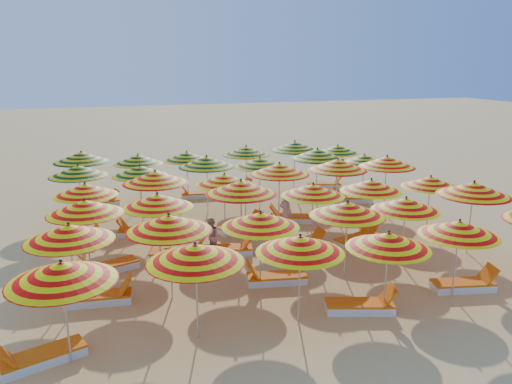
# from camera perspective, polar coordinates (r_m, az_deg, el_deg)

# --- Properties ---
(ground) EXTENTS (120.00, 120.00, 0.00)m
(ground) POSITION_cam_1_polar(r_m,az_deg,el_deg) (18.06, 0.50, -5.30)
(ground) COLOR tan
(ground) RESTS_ON ground
(umbrella_0) EXTENTS (2.40, 2.40, 2.34)m
(umbrella_0) POSITION_cam_1_polar(r_m,az_deg,el_deg) (10.84, -21.32, -8.53)
(umbrella_0) COLOR silver
(umbrella_0) RESTS_ON ground
(umbrella_1) EXTENTS (2.72, 2.72, 2.34)m
(umbrella_1) POSITION_cam_1_polar(r_m,az_deg,el_deg) (11.12, -6.94, -7.00)
(umbrella_1) COLOR silver
(umbrella_1) RESTS_ON ground
(umbrella_2) EXTENTS (2.50, 2.50, 2.25)m
(umbrella_2) POSITION_cam_1_polar(r_m,az_deg,el_deg) (11.85, 5.07, -5.98)
(umbrella_2) COLOR silver
(umbrella_2) RESTS_ON ground
(umbrella_3) EXTENTS (2.20, 2.20, 2.19)m
(umbrella_3) POSITION_cam_1_polar(r_m,az_deg,el_deg) (12.62, 14.89, -5.39)
(umbrella_3) COLOR silver
(umbrella_3) RESTS_ON ground
(umbrella_4) EXTENTS (2.47, 2.47, 2.20)m
(umbrella_4) POSITION_cam_1_polar(r_m,az_deg,el_deg) (14.08, 22.20, -3.87)
(umbrella_4) COLOR silver
(umbrella_4) RESTS_ON ground
(umbrella_6) EXTENTS (2.85, 2.85, 2.34)m
(umbrella_6) POSITION_cam_1_polar(r_m,az_deg,el_deg) (13.18, -20.57, -4.38)
(umbrella_6) COLOR silver
(umbrella_6) RESTS_ON ground
(umbrella_7) EXTENTS (2.40, 2.40, 2.39)m
(umbrella_7) POSITION_cam_1_polar(r_m,az_deg,el_deg) (13.13, -9.91, -3.53)
(umbrella_7) COLOR silver
(umbrella_7) RESTS_ON ground
(umbrella_8) EXTENTS (2.50, 2.50, 2.27)m
(umbrella_8) POSITION_cam_1_polar(r_m,az_deg,el_deg) (13.55, 0.52, -3.19)
(umbrella_8) COLOR silver
(umbrella_8) RESTS_ON ground
(umbrella_9) EXTENTS (2.79, 2.79, 2.34)m
(umbrella_9) POSITION_cam_1_polar(r_m,az_deg,el_deg) (14.55, 10.40, -1.93)
(umbrella_9) COLOR silver
(umbrella_9) RESTS_ON ground
(umbrella_10) EXTENTS (2.16, 2.16, 2.21)m
(umbrella_10) POSITION_cam_1_polar(r_m,az_deg,el_deg) (15.87, 16.75, -1.36)
(umbrella_10) COLOR silver
(umbrella_10) RESTS_ON ground
(umbrella_11) EXTENTS (2.63, 2.63, 2.48)m
(umbrella_11) POSITION_cam_1_polar(r_m,az_deg,el_deg) (17.55, 23.62, 0.31)
(umbrella_11) COLOR silver
(umbrella_11) RESTS_ON ground
(umbrella_12) EXTENTS (2.72, 2.72, 2.36)m
(umbrella_12) POSITION_cam_1_polar(r_m,az_deg,el_deg) (15.29, -18.96, -1.64)
(umbrella_12) COLOR silver
(umbrella_12) RESTS_ON ground
(umbrella_13) EXTENTS (2.72, 2.72, 2.32)m
(umbrella_13) POSITION_cam_1_polar(r_m,az_deg,el_deg) (15.53, -11.18, -0.99)
(umbrella_13) COLOR silver
(umbrella_13) RESTS_ON ground
(umbrella_14) EXTENTS (2.69, 2.69, 2.50)m
(umbrella_14) POSITION_cam_1_polar(r_m,az_deg,el_deg) (16.20, -1.73, 0.52)
(umbrella_14) COLOR silver
(umbrella_14) RESTS_ON ground
(umbrella_15) EXTENTS (2.66, 2.66, 2.28)m
(umbrella_15) POSITION_cam_1_polar(r_m,az_deg,el_deg) (16.77, 6.52, 0.23)
(umbrella_15) COLOR silver
(umbrella_15) RESTS_ON ground
(umbrella_16) EXTENTS (2.81, 2.81, 2.29)m
(umbrella_16) POSITION_cam_1_polar(r_m,az_deg,el_deg) (17.72, 13.03, 0.73)
(umbrella_16) COLOR silver
(umbrella_16) RESTS_ON ground
(umbrella_17) EXTENTS (2.33, 2.33, 2.20)m
(umbrella_17) POSITION_cam_1_polar(r_m,az_deg,el_deg) (19.19, 19.32, 1.10)
(umbrella_17) COLOR silver
(umbrella_17) RESTS_ON ground
(umbrella_18) EXTENTS (2.49, 2.49, 2.27)m
(umbrella_18) POSITION_cam_1_polar(r_m,az_deg,el_deg) (17.71, -18.92, 0.25)
(umbrella_18) COLOR silver
(umbrella_18) RESTS_ON ground
(umbrella_19) EXTENTS (2.66, 2.66, 2.49)m
(umbrella_19) POSITION_cam_1_polar(r_m,az_deg,el_deg) (18.06, -11.42, 1.65)
(umbrella_19) COLOR silver
(umbrella_19) RESTS_ON ground
(umbrella_20) EXTENTS (2.69, 2.69, 2.28)m
(umbrella_20) POSITION_cam_1_polar(r_m,az_deg,el_deg) (18.22, -3.63, 1.44)
(umbrella_20) COLOR silver
(umbrella_20) RESTS_ON ground
(umbrella_21) EXTENTS (2.67, 2.67, 2.47)m
(umbrella_21) POSITION_cam_1_polar(r_m,az_deg,el_deg) (19.19, 2.69, 2.64)
(umbrella_21) COLOR silver
(umbrella_21) RESTS_ON ground
(umbrella_22) EXTENTS (2.47, 2.47, 2.51)m
(umbrella_22) POSITION_cam_1_polar(r_m,az_deg,el_deg) (20.06, 9.31, 3.07)
(umbrella_22) COLOR silver
(umbrella_22) RESTS_ON ground
(umbrella_23) EXTENTS (2.76, 2.76, 2.48)m
(umbrella_23) POSITION_cam_1_polar(r_m,az_deg,el_deg) (21.25, 14.73, 3.36)
(umbrella_23) COLOR silver
(umbrella_23) RESTS_ON ground
(umbrella_24) EXTENTS (2.54, 2.54, 2.39)m
(umbrella_24) POSITION_cam_1_polar(r_m,az_deg,el_deg) (20.36, -19.64, 2.29)
(umbrella_24) COLOR silver
(umbrella_24) RESTS_ON ground
(umbrella_25) EXTENTS (2.62, 2.62, 2.32)m
(umbrella_25) POSITION_cam_1_polar(r_m,az_deg,el_deg) (20.03, -13.12, 2.38)
(umbrella_25) COLOR silver
(umbrella_25) RESTS_ON ground
(umbrella_26) EXTENTS (2.41, 2.41, 2.48)m
(umbrella_26) POSITION_cam_1_polar(r_m,az_deg,el_deg) (20.68, -5.66, 3.47)
(umbrella_26) COLOR silver
(umbrella_26) RESTS_ON ground
(umbrella_27) EXTENTS (2.88, 2.88, 2.30)m
(umbrella_27) POSITION_cam_1_polar(r_m,az_deg,el_deg) (21.24, 0.44, 3.40)
(umbrella_27) COLOR silver
(umbrella_27) RESTS_ON ground
(umbrella_28) EXTENTS (3.10, 3.10, 2.55)m
(umbrella_28) POSITION_cam_1_polar(r_m,az_deg,el_deg) (22.16, 7.02, 4.33)
(umbrella_28) COLOR silver
(umbrella_28) RESTS_ON ground
(umbrella_29) EXTENTS (2.72, 2.72, 2.19)m
(umbrella_29) POSITION_cam_1_polar(r_m,az_deg,el_deg) (23.06, 12.24, 3.71)
(umbrella_29) COLOR silver
(umbrella_29) RESTS_ON ground
(umbrella_30) EXTENTS (2.94, 2.94, 2.52)m
(umbrella_30) POSITION_cam_1_polar(r_m,az_deg,el_deg) (22.70, -19.32, 3.79)
(umbrella_30) COLOR silver
(umbrella_30) RESTS_ON ground
(umbrella_31) EXTENTS (2.46, 2.46, 2.30)m
(umbrella_31) POSITION_cam_1_polar(r_m,az_deg,el_deg) (22.53, -13.32, 3.65)
(umbrella_31) COLOR silver
(umbrella_31) RESTS_ON ground
(umbrella_32) EXTENTS (2.37, 2.37, 2.28)m
(umbrella_32) POSITION_cam_1_polar(r_m,az_deg,el_deg) (23.00, -7.90, 4.07)
(umbrella_32) COLOR silver
(umbrella_32) RESTS_ON ground
(umbrella_33) EXTENTS (2.93, 2.93, 2.38)m
(umbrella_33) POSITION_cam_1_polar(r_m,az_deg,el_deg) (23.69, -1.14, 4.73)
(umbrella_33) COLOR silver
(umbrella_33) RESTS_ON ground
(umbrella_34) EXTENTS (2.61, 2.61, 2.52)m
(umbrella_34) POSITION_cam_1_polar(r_m,az_deg,el_deg) (24.37, 4.45, 5.25)
(umbrella_34) COLOR silver
(umbrella_34) RESTS_ON ground
(umbrella_35) EXTENTS (2.34, 2.34, 2.25)m
(umbrella_35) POSITION_cam_1_polar(r_m,az_deg,el_deg) (25.15, 9.30, 4.84)
(umbrella_35) COLOR silver
(umbrella_35) RESTS_ON ground
(lounger_0) EXTENTS (1.83, 1.10, 0.69)m
(lounger_0) POSITION_cam_1_polar(r_m,az_deg,el_deg) (11.89, -23.40, -16.94)
(lounger_0) COLOR white
(lounger_0) RESTS_ON ground
(lounger_1) EXTENTS (1.83, 1.09, 0.69)m
(lounger_1) POSITION_cam_1_polar(r_m,az_deg,el_deg) (13.25, 11.95, -12.61)
(lounger_1) COLOR white
(lounger_1) RESTS_ON ground
(lounger_2) EXTENTS (1.82, 0.94, 0.69)m
(lounger_2) POSITION_cam_1_polar(r_m,az_deg,el_deg) (15.24, 22.73, -9.75)
(lounger_2) COLOR white
(lounger_2) RESTS_ON ground
(lounger_3) EXTENTS (1.79, 0.78, 0.69)m
(lounger_3) POSITION_cam_1_polar(r_m,az_deg,el_deg) (14.00, -17.36, -11.43)
(lounger_3) COLOR white
(lounger_3) RESTS_ON ground
(lounger_4) EXTENTS (1.81, 0.88, 0.69)m
(lounger_4) POSITION_cam_1_polar(r_m,az_deg,el_deg) (14.50, 2.21, -9.79)
(lounger_4) COLOR white
(lounger_4) RESTS_ON ground
(lounger_5) EXTENTS (1.83, 1.10, 0.69)m
(lounger_5) POSITION_cam_1_polar(r_m,az_deg,el_deg) (15.86, -16.55, -8.22)
(lounger_5) COLOR white
(lounger_5) RESTS_ON ground
(lounger_6) EXTENTS (1.83, 1.10, 0.69)m
(lounger_6) POSITION_cam_1_polar(r_m,az_deg,el_deg) (16.38, -8.86, -7.04)
(lounger_6) COLOR white
(lounger_6) RESTS_ON ground
(lounger_7) EXTENTS (1.82, 0.98, 0.69)m
(lounger_7) POSITION_cam_1_polar(r_m,az_deg,el_deg) (16.59, -3.24, -6.60)
(lounger_7) COLOR white
(lounger_7) RESTS_ON ground
(lounger_8) EXTENTS (1.74, 0.62, 0.69)m
(lounger_8) POSITION_cam_1_polar(r_m,az_deg,el_deg) (16.96, 5.06, -6.14)
(lounger_8) COLOR white
(lounger_8) RESTS_ON ground
(lounger_9) EXTENTS (1.83, 1.09, 0.69)m
(lounger_9) POSITION_cam_1_polar(r_m,az_deg,el_deg) (17.90, 11.49, -5.26)
(lounger_9) COLOR white
(lounger_9) RESTS_ON ground
(lounger_10) EXTENTS (1.77, 0.70, 0.69)m
(lounger_10) POSITION_cam_1_polar(r_m,az_deg,el_deg) (18.35, -20.02, -5.38)
(lounger_10) COLOR white
(lounger_10) RESTS_ON ground
(lounger_11) EXTENTS (1.82, 0.95, 0.69)m
(lounger_11) POSITION_cam_1_polar(r_m,az_deg,el_deg) (18.79, -13.02, -4.39)
(lounger_11) COLOR white
(lounger_11) RESTS_ON ground
(lounger_12) EXTENTS (1.82, 1.01, 0.69)m
(lounger_12) POSITION_cam_1_polar(r_m,az_deg,el_deg) (18.73, -1.65, -4.07)
(lounger_12) COLOR white
(lounger_12) RESTS_ON ground
(lounger_13) EXTENTS (1.82, 1.21, 0.69)m
(lounger_13) POSITION_cam_1_polar(r_m,az_deg,el_deg) (19.90, 3.97, -2.97)
(lounger_13) COLOR white
(lounger_13) RESTS_ON ground
(lounger_14) EXTENTS (1.81, 0.89, 0.69)m
(lounger_14) POSITION_cam_1_polar(r_m,az_deg,el_deg) (23.01, 10.94, -0.79)
(lounger_14) COLOR white
(lounger_14) RESTS_ON ground
(lounger_15) EXTENTS (1.82, 1.00, 0.69)m
(lounger_15) POSITION_cam_1_polar(r_m,az_deg,el_deg) (22.95, -17.41, -1.24)
(lounger_15) COLOR white
(lounger_15) RESTS_ON ground
(lounger_16) EXTENTS (1.78, 0.75, 0.69)m
(lounger_16) POSITION_cam_1_polar(r_m,az_deg,el_deg) (23.53, -6.56, -0.28)
(lounger_16) COLOR white
(lounger_16) RESTS_ON ground
(lounger_17) EXTENTS (1.80, 0.84, 0.69)m
(lounger_17) POSITION_cam_1_polar(r_m,az_deg,el_deg) (24.20, -2.43, 0.23)
(lounger_17) COLOR white
(lounger_17) RESTS_ON ground
(lounger_18) EXTENTS (1.82, 1.22, 0.69)m
(lounger_18) POSITION_cam_1_polar(r_m,az_deg,el_deg) (25.49, 7.90, 0.83)
(lounger_18) COLOR white
(lounger_18) RESTS_ON ground
(beachgoer_b) EXTENTS (0.58, 0.70, 1.29)m
(beachgoer_b) POSITION_cam_1_polar(r_m,az_deg,el_deg) (16.29, -5.18, -5.19)
(beachgoer_b) COLOR tan
(beachgoer_b) RESTS_ON ground
(beachgoer_a) EXTENTS (0.59, 0.66, 1.52)m
(beachgoer_a) POSITION_cam_1_polar(r_m,az_deg,el_deg) (18.45, 3.40, -2.41)
(beachgoer_a) COLOR tan
(beachgoer_a) RESTS_ON ground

